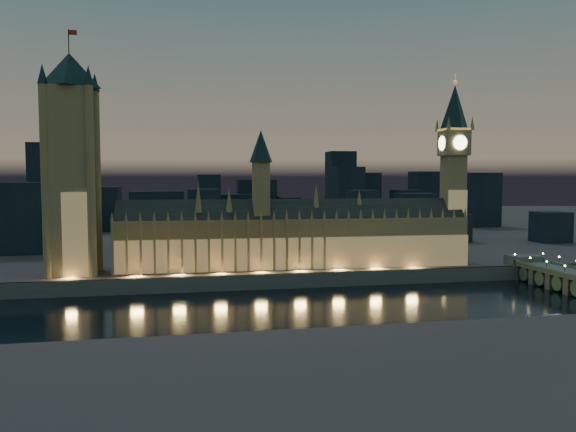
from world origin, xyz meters
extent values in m
plane|color=black|center=(0.00, 0.00, 0.00)|extent=(2000.00, 2000.00, 0.00)
cube|color=#3F343C|center=(0.00, 520.00, 4.00)|extent=(2000.00, 960.00, 8.00)
cube|color=#544F51|center=(0.00, 41.00, 4.00)|extent=(2000.00, 2.50, 8.00)
cube|color=olive|center=(10.85, 62.00, 22.00)|extent=(200.61, 27.53, 28.00)
cube|color=tan|center=(10.85, 51.75, 17.00)|extent=(200.00, 0.50, 18.00)
cube|color=black|center=(10.85, 62.00, 39.00)|extent=(200.47, 23.79, 16.26)
cube|color=olive|center=(-9.15, 62.00, 52.00)|extent=(9.00, 9.00, 32.00)
cone|color=#12282A|center=(-9.15, 62.00, 77.00)|extent=(13.00, 13.00, 18.00)
cube|color=olive|center=(-89.15, 51.40, 22.00)|extent=(1.20, 1.20, 28.00)
cone|color=olive|center=(-89.15, 52.00, 39.00)|extent=(2.00, 2.00, 6.00)
cube|color=olive|center=(-82.01, 51.40, 22.00)|extent=(1.20, 1.20, 28.00)
cone|color=olive|center=(-82.01, 52.00, 39.00)|extent=(2.00, 2.00, 6.00)
cube|color=olive|center=(-74.87, 51.40, 22.00)|extent=(1.20, 1.20, 28.00)
cone|color=olive|center=(-74.87, 52.00, 39.00)|extent=(2.00, 2.00, 6.00)
cube|color=olive|center=(-67.72, 51.40, 22.00)|extent=(1.20, 1.20, 28.00)
cone|color=olive|center=(-67.72, 52.00, 39.00)|extent=(2.00, 2.00, 6.00)
cube|color=olive|center=(-60.58, 51.40, 22.00)|extent=(1.20, 1.20, 28.00)
cone|color=olive|center=(-60.58, 52.00, 39.00)|extent=(2.00, 2.00, 6.00)
cube|color=olive|center=(-53.44, 51.40, 22.00)|extent=(1.20, 1.20, 28.00)
cone|color=olive|center=(-53.44, 52.00, 39.00)|extent=(2.00, 2.00, 6.00)
cube|color=olive|center=(-46.29, 51.40, 22.00)|extent=(1.20, 1.20, 28.00)
cone|color=olive|center=(-46.29, 52.00, 39.00)|extent=(2.00, 2.00, 6.00)
cube|color=olive|center=(-39.15, 51.40, 22.00)|extent=(1.20, 1.20, 28.00)
cone|color=olive|center=(-39.15, 52.00, 39.00)|extent=(2.00, 2.00, 6.00)
cube|color=olive|center=(-32.01, 51.40, 22.00)|extent=(1.20, 1.20, 28.00)
cone|color=olive|center=(-32.01, 52.00, 39.00)|extent=(2.00, 2.00, 6.00)
cube|color=olive|center=(-24.87, 51.40, 22.00)|extent=(1.20, 1.20, 28.00)
cone|color=olive|center=(-24.87, 52.00, 39.00)|extent=(2.00, 2.00, 6.00)
cube|color=olive|center=(-17.72, 51.40, 22.00)|extent=(1.20, 1.20, 28.00)
cone|color=olive|center=(-17.72, 52.00, 39.00)|extent=(2.00, 2.00, 6.00)
cube|color=olive|center=(-10.58, 51.40, 22.00)|extent=(1.20, 1.20, 28.00)
cone|color=olive|center=(-10.58, 52.00, 39.00)|extent=(2.00, 2.00, 6.00)
cube|color=olive|center=(-3.44, 51.40, 22.00)|extent=(1.20, 1.20, 28.00)
cone|color=olive|center=(-3.44, 52.00, 39.00)|extent=(2.00, 2.00, 6.00)
cube|color=olive|center=(3.71, 51.40, 22.00)|extent=(1.20, 1.20, 28.00)
cone|color=olive|center=(3.71, 52.00, 39.00)|extent=(2.00, 2.00, 6.00)
cube|color=olive|center=(10.85, 51.40, 22.00)|extent=(1.20, 1.20, 28.00)
cone|color=olive|center=(10.85, 52.00, 39.00)|extent=(2.00, 2.00, 6.00)
cube|color=olive|center=(17.99, 51.40, 22.00)|extent=(1.20, 1.20, 28.00)
cone|color=olive|center=(17.99, 52.00, 39.00)|extent=(2.00, 2.00, 6.00)
cube|color=olive|center=(25.13, 51.40, 22.00)|extent=(1.20, 1.20, 28.00)
cone|color=olive|center=(25.13, 52.00, 39.00)|extent=(2.00, 2.00, 6.00)
cube|color=olive|center=(32.28, 51.40, 22.00)|extent=(1.20, 1.20, 28.00)
cone|color=olive|center=(32.28, 52.00, 39.00)|extent=(2.00, 2.00, 6.00)
cube|color=olive|center=(39.42, 51.40, 22.00)|extent=(1.20, 1.20, 28.00)
cone|color=olive|center=(39.42, 52.00, 39.00)|extent=(2.00, 2.00, 6.00)
cube|color=olive|center=(46.56, 51.40, 22.00)|extent=(1.20, 1.20, 28.00)
cone|color=olive|center=(46.56, 52.00, 39.00)|extent=(2.00, 2.00, 6.00)
cube|color=olive|center=(53.71, 51.40, 22.00)|extent=(1.20, 1.20, 28.00)
cone|color=olive|center=(53.71, 52.00, 39.00)|extent=(2.00, 2.00, 6.00)
cube|color=olive|center=(60.85, 51.40, 22.00)|extent=(1.20, 1.20, 28.00)
cone|color=olive|center=(60.85, 52.00, 39.00)|extent=(2.00, 2.00, 6.00)
cube|color=olive|center=(67.99, 51.40, 22.00)|extent=(1.20, 1.20, 28.00)
cone|color=olive|center=(67.99, 52.00, 39.00)|extent=(2.00, 2.00, 6.00)
cube|color=olive|center=(75.13, 51.40, 22.00)|extent=(1.20, 1.20, 28.00)
cone|color=olive|center=(75.13, 52.00, 39.00)|extent=(2.00, 2.00, 6.00)
cube|color=olive|center=(82.28, 51.40, 22.00)|extent=(1.20, 1.20, 28.00)
cone|color=olive|center=(82.28, 52.00, 39.00)|extent=(2.00, 2.00, 6.00)
cube|color=olive|center=(89.42, 51.40, 22.00)|extent=(1.20, 1.20, 28.00)
cone|color=olive|center=(89.42, 52.00, 39.00)|extent=(2.00, 2.00, 6.00)
cube|color=olive|center=(96.56, 51.40, 22.00)|extent=(1.20, 1.20, 28.00)
cone|color=olive|center=(96.56, 52.00, 39.00)|extent=(2.00, 2.00, 6.00)
cube|color=olive|center=(103.71, 51.40, 22.00)|extent=(1.20, 1.20, 28.00)
cone|color=olive|center=(103.71, 52.00, 39.00)|extent=(2.00, 2.00, 6.00)
cube|color=olive|center=(110.85, 51.40, 22.00)|extent=(1.20, 1.20, 28.00)
cone|color=olive|center=(110.85, 52.00, 39.00)|extent=(2.00, 2.00, 6.00)
cone|color=olive|center=(-44.15, 62.00, 49.00)|extent=(4.40, 4.40, 18.00)
cone|color=olive|center=(-27.15, 62.00, 47.00)|extent=(4.40, 4.40, 14.00)
cone|color=olive|center=(22.85, 62.00, 48.00)|extent=(4.40, 4.40, 16.00)
cone|color=olive|center=(48.85, 62.00, 46.00)|extent=(4.40, 4.40, 12.00)
cube|color=olive|center=(-110.00, 62.00, 57.18)|extent=(24.15, 24.15, 98.36)
cube|color=tan|center=(-110.00, 50.80, 30.00)|extent=(22.00, 0.50, 44.00)
cone|color=#12282A|center=(-110.00, 62.00, 115.36)|extent=(31.68, 31.68, 18.00)
cylinder|color=black|center=(-110.00, 62.00, 130.36)|extent=(0.50, 0.50, 12.00)
cube|color=#AF271B|center=(-107.80, 62.00, 134.86)|extent=(4.00, 0.15, 2.50)
cylinder|color=olive|center=(-121.00, 51.00, 57.18)|extent=(4.40, 4.40, 98.36)
cone|color=#12282A|center=(-121.00, 51.00, 111.36)|extent=(5.20, 5.20, 10.00)
cylinder|color=olive|center=(-121.00, 73.00, 57.18)|extent=(4.40, 4.40, 98.36)
cone|color=#12282A|center=(-121.00, 73.00, 111.36)|extent=(5.20, 5.20, 10.00)
cylinder|color=olive|center=(-99.00, 51.00, 57.18)|extent=(4.40, 4.40, 98.36)
cone|color=#12282A|center=(-99.00, 51.00, 111.36)|extent=(5.20, 5.20, 10.00)
cylinder|color=olive|center=(-99.00, 73.00, 57.18)|extent=(4.40, 4.40, 98.36)
cone|color=#12282A|center=(-99.00, 73.00, 111.36)|extent=(5.20, 5.20, 10.00)
cube|color=olive|center=(108.00, 62.00, 40.25)|extent=(12.80, 12.80, 64.50)
cube|color=tan|center=(108.00, 55.80, 30.00)|extent=(12.00, 0.50, 44.00)
cube|color=olive|center=(108.00, 62.00, 79.95)|extent=(15.00, 15.00, 14.90)
cube|color=#F2C64C|center=(108.00, 62.00, 88.00)|extent=(15.75, 15.75, 1.20)
cone|color=#12282A|center=(108.00, 62.00, 101.60)|extent=(18.00, 18.00, 26.00)
sphere|color=#F2C64C|center=(108.00, 62.00, 116.10)|extent=(2.80, 2.80, 2.80)
cylinder|color=#F2C64C|center=(108.00, 62.00, 118.60)|extent=(0.40, 0.40, 5.00)
cylinder|color=#FFF2BF|center=(108.00, 54.25, 79.95)|extent=(8.40, 0.50, 8.40)
cylinder|color=#FFF2BF|center=(108.00, 69.75, 79.95)|extent=(8.40, 0.50, 8.40)
cylinder|color=#FFF2BF|center=(100.25, 62.00, 79.95)|extent=(0.50, 8.40, 8.40)
cylinder|color=#FFF2BF|center=(115.75, 62.00, 79.95)|extent=(0.50, 8.40, 8.40)
cone|color=olive|center=(100.50, 54.50, 91.40)|extent=(2.60, 2.60, 8.00)
cone|color=olive|center=(100.50, 69.50, 91.40)|extent=(2.60, 2.60, 8.00)
cone|color=olive|center=(115.50, 54.50, 91.40)|extent=(2.60, 2.60, 8.00)
cone|color=olive|center=(115.50, 69.50, 91.40)|extent=(2.60, 2.60, 8.00)
cube|color=#3D6040|center=(136.30, -10.00, 10.90)|extent=(0.80, 100.00, 1.60)
cube|color=#544F51|center=(145.35, 45.00, 8.75)|extent=(18.90, 12.00, 9.50)
cylinder|color=black|center=(136.30, -2.86, 12.70)|extent=(0.30, 0.30, 4.40)
sphere|color=#FFD88C|center=(136.30, -2.86, 15.00)|extent=(1.00, 1.00, 1.00)
cube|color=#544F51|center=(145.35, 11.43, 4.35)|extent=(17.01, 4.00, 9.50)
cylinder|color=black|center=(136.30, 11.43, 12.70)|extent=(0.30, 0.30, 4.40)
sphere|color=#FFD88C|center=(136.30, 11.43, 15.00)|extent=(1.00, 1.00, 1.00)
cube|color=#544F51|center=(145.35, 25.71, 4.35)|extent=(17.01, 4.00, 9.50)
cylinder|color=black|center=(136.30, 25.71, 12.70)|extent=(0.30, 0.30, 4.40)
sphere|color=#FFD88C|center=(136.30, 25.71, 15.00)|extent=(1.00, 1.00, 1.00)
cylinder|color=black|center=(154.40, 25.71, 12.70)|extent=(0.30, 0.30, 4.40)
sphere|color=#FFD88C|center=(154.40, 25.71, 15.00)|extent=(1.00, 1.00, 1.00)
cube|color=#544F51|center=(145.35, 40.00, 4.35)|extent=(17.01, 4.00, 9.50)
cylinder|color=black|center=(136.30, 40.00, 12.70)|extent=(0.30, 0.30, 4.40)
sphere|color=#FFD88C|center=(136.30, 40.00, 15.00)|extent=(1.00, 1.00, 1.00)
cylinder|color=black|center=(154.40, 40.00, 12.70)|extent=(0.30, 0.30, 4.40)
sphere|color=#FFD88C|center=(154.40, 40.00, 15.00)|extent=(1.00, 1.00, 1.00)
cylinder|color=#3D6040|center=(145.35, 4.29, 4.70)|extent=(16.63, 8.00, 8.00)
cylinder|color=#3D6040|center=(145.35, 18.57, 4.70)|extent=(16.63, 8.00, 8.00)
cylinder|color=#3D6040|center=(145.35, 32.86, 4.70)|extent=(16.63, 8.00, 8.00)
cube|color=#544F51|center=(85.35, -58.00, 0.30)|extent=(43.77, 19.68, 0.60)
cube|color=silver|center=(85.35, -58.00, 1.20)|extent=(36.07, 15.82, 2.40)
cube|color=silver|center=(85.35, -58.00, 3.40)|extent=(23.34, 11.19, 2.20)
cube|color=black|center=(45.30, 130.59, 17.54)|extent=(19.03, 19.80, 19.09)
cube|color=black|center=(250.90, 284.12, 36.00)|extent=(42.59, 22.95, 56.01)
cube|color=black|center=(234.96, 143.93, 20.06)|extent=(25.07, 21.33, 24.13)
cube|color=black|center=(77.78, 142.01, 29.05)|extent=(19.65, 20.18, 42.09)
cube|color=black|center=(49.83, 287.29, 24.07)|extent=(19.44, 30.73, 32.13)
cube|color=black|center=(19.98, 293.60, 32.49)|extent=(37.76, 19.44, 48.97)
cube|color=black|center=(-28.67, 249.55, 34.93)|extent=(18.99, 34.57, 53.86)
cube|color=black|center=(-38.00, 157.00, 29.56)|extent=(21.11, 25.14, 43.12)
cube|color=black|center=(-70.35, 168.67, 28.72)|extent=(38.19, 23.57, 41.45)
cube|color=black|center=(168.97, 282.97, 18.99)|extent=(43.78, 39.06, 21.98)
cube|color=black|center=(-121.14, 315.96, 29.14)|extent=(19.72, 40.72, 42.27)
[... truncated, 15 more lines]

